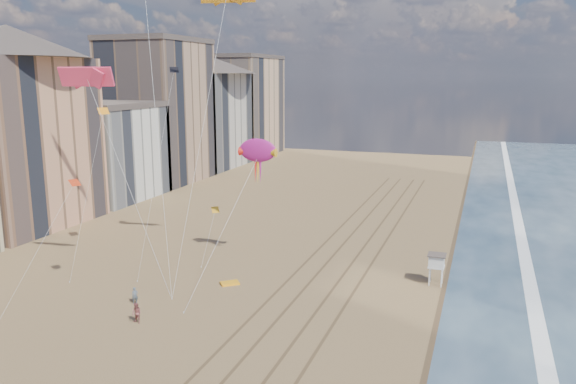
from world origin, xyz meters
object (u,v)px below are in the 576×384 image
(show_kite, at_px, (258,151))
(kite_flyer_b, at_px, (137,313))
(grounded_kite, at_px, (230,283))
(lifeguard_stand, at_px, (437,261))
(kite_flyer_a, at_px, (135,296))

(show_kite, bearing_deg, kite_flyer_b, -103.13)
(grounded_kite, height_order, show_kite, show_kite)
(lifeguard_stand, xyz_separation_m, kite_flyer_b, (-24.06, -18.46, -1.61))
(show_kite, xyz_separation_m, kite_flyer_b, (-4.21, -18.05, -12.38))
(lifeguard_stand, bearing_deg, show_kite, -178.81)
(kite_flyer_b, bearing_deg, grounded_kite, 83.80)
(show_kite, height_order, kite_flyer_a, show_kite)
(lifeguard_stand, distance_m, kite_flyer_b, 30.37)
(show_kite, bearing_deg, kite_flyer_a, -115.77)
(kite_flyer_a, distance_m, kite_flyer_b, 4.59)
(kite_flyer_a, height_order, kite_flyer_b, kite_flyer_b)
(show_kite, bearing_deg, lifeguard_stand, 1.19)
(show_kite, height_order, kite_flyer_b, show_kite)
(lifeguard_stand, xyz_separation_m, grounded_kite, (-20.41, -7.08, -2.45))
(grounded_kite, distance_m, show_kite, 14.82)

